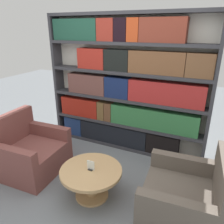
# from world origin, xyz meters

# --- Properties ---
(ground_plane) EXTENTS (14.00, 14.00, 0.00)m
(ground_plane) POSITION_xyz_m (0.00, 0.00, 0.00)
(ground_plane) COLOR slate
(bookshelf) EXTENTS (2.77, 0.30, 2.29)m
(bookshelf) POSITION_xyz_m (0.00, 1.50, 1.12)
(bookshelf) COLOR silver
(bookshelf) RESTS_ON ground_plane
(armchair_left) EXTENTS (0.92, 0.94, 0.86)m
(armchair_left) POSITION_xyz_m (-1.03, 0.21, 0.29)
(armchair_left) COLOR brown
(armchair_left) RESTS_ON ground_plane
(armchair_right) EXTENTS (0.94, 0.96, 0.86)m
(armchair_right) POSITION_xyz_m (1.28, 0.21, 0.29)
(armchair_right) COLOR brown
(armchair_right) RESTS_ON ground_plane
(coffee_table) EXTENTS (0.78, 0.78, 0.41)m
(coffee_table) POSITION_xyz_m (0.12, 0.11, 0.29)
(coffee_table) COLOR tan
(coffee_table) RESTS_ON ground_plane
(table_sign) EXTENTS (0.10, 0.06, 0.12)m
(table_sign) POSITION_xyz_m (0.12, 0.11, 0.46)
(table_sign) COLOR black
(table_sign) RESTS_ON coffee_table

